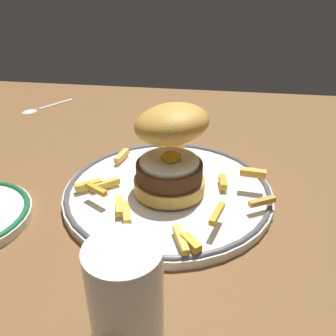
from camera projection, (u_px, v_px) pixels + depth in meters
ground_plane at (131, 219)px, 50.92cm from camera, size 111.98×107.27×4.00cm
dinner_plate at (168, 191)px, 51.91cm from camera, size 29.24×29.24×1.60cm
burger at (171, 147)px, 48.78cm from camera, size 14.17×13.90×12.45cm
fries_pile at (162, 191)px, 48.76cm from camera, size 27.12×23.89×2.97cm
water_glass at (126, 300)px, 30.70cm from camera, size 6.40×6.40×10.02cm
spoon at (35, 109)px, 82.20cm from camera, size 8.69×12.07×0.90cm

